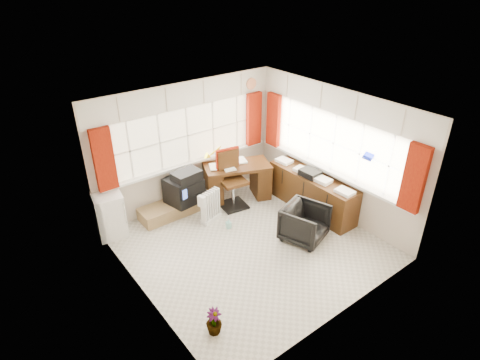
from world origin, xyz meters
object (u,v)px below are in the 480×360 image
object	(u,v)px
desk_lamp	(219,152)
tv_bench	(175,208)
radiator	(211,209)
crt_tv	(182,190)
credenza	(312,192)
task_chair	(230,176)
office_chair	(305,223)
desk	(237,180)
mini_fridge	(110,215)

from	to	relation	value
desk_lamp	tv_bench	distance (m)	1.41
radiator	tv_bench	distance (m)	0.79
desk_lamp	crt_tv	bearing A→B (deg)	175.40
radiator	credenza	bearing A→B (deg)	-25.44
task_chair	office_chair	distance (m)	1.84
tv_bench	crt_tv	size ratio (longest dim) A/B	2.10
credenza	crt_tv	distance (m)	2.57
radiator	credenza	distance (m)	2.04
desk	radiator	bearing A→B (deg)	-158.01
radiator	mini_fridge	xyz separation A→B (m)	(-1.69, 0.72, 0.16)
desk	mini_fridge	bearing A→B (deg)	172.36
office_chair	desk_lamp	bearing A→B (deg)	83.23
office_chair	crt_tv	bearing A→B (deg)	102.68
desk_lamp	office_chair	bearing A→B (deg)	-78.09
desk	desk_lamp	world-z (taller)	desk_lamp
credenza	mini_fridge	world-z (taller)	credenza
tv_bench	crt_tv	bearing A→B (deg)	-20.75
credenza	tv_bench	xyz separation A→B (m)	(-2.28, 1.52, -0.27)
office_chair	mini_fridge	xyz separation A→B (m)	(-2.69, 2.24, 0.08)
desk	office_chair	distance (m)	1.89
radiator	credenza	world-z (taller)	credenza
desk_lamp	radiator	world-z (taller)	desk_lamp
office_chair	tv_bench	bearing A→B (deg)	105.09
desk_lamp	tv_bench	bearing A→B (deg)	172.64
office_chair	mini_fridge	bearing A→B (deg)	121.60
task_chair	mini_fridge	xyz separation A→B (m)	(-2.36, 0.45, -0.22)
tv_bench	crt_tv	xyz separation A→B (m)	(0.17, -0.06, 0.38)
desk	task_chair	world-z (taller)	task_chair
desk_lamp	task_chair	world-z (taller)	desk_lamp
task_chair	credenza	size ratio (longest dim) A/B	0.60
desk_lamp	credenza	size ratio (longest dim) A/B	0.24
tv_bench	desk	bearing A→B (deg)	-11.24
tv_bench	crt_tv	distance (m)	0.42
desk	tv_bench	xyz separation A→B (m)	(-1.36, 0.27, -0.30)
credenza	desk_lamp	bearing A→B (deg)	132.31
credenza	office_chair	bearing A→B (deg)	-142.75
desk	crt_tv	distance (m)	1.21
radiator	desk	bearing A→B (deg)	21.99
tv_bench	mini_fridge	world-z (taller)	mini_fridge
task_chair	tv_bench	size ratio (longest dim) A/B	0.86
office_chair	radiator	bearing A→B (deg)	104.94
radiator	tv_bench	size ratio (longest dim) A/B	0.46
desk_lamp	mini_fridge	size ratio (longest dim) A/B	0.56
task_chair	mini_fridge	bearing A→B (deg)	169.15
desk	credenza	bearing A→B (deg)	-53.68
desk	radiator	xyz separation A→B (m)	(-0.92, -0.37, -0.16)
radiator	crt_tv	distance (m)	0.69
crt_tv	mini_fridge	bearing A→B (deg)	174.25
desk_lamp	task_chair	bearing A→B (deg)	-68.82
desk_lamp	crt_tv	distance (m)	1.04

